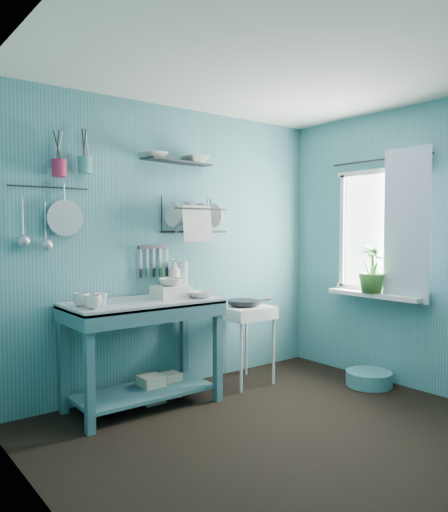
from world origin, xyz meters
TOP-DOWN VIEW (x-y plane):
  - floor at (0.00, 0.00)m, footprint 3.20×3.20m
  - ceiling at (0.00, 0.00)m, footprint 3.20×3.20m
  - wall_back at (0.00, 1.50)m, footprint 3.20×0.00m
  - wall_left at (-1.60, 0.00)m, footprint 0.00×3.00m
  - wall_right at (1.60, 0.00)m, footprint 0.00×3.00m
  - work_counter at (-0.51, 1.17)m, footprint 1.25×0.69m
  - mug_left at (-0.99, 1.01)m, footprint 0.12×0.12m
  - mug_mid at (-0.89, 1.11)m, footprint 0.14×0.14m
  - mug_right at (-1.01, 1.17)m, footprint 0.17×0.17m
  - wash_tub at (-0.26, 1.15)m, footprint 0.28×0.22m
  - tub_bowl at (-0.26, 1.15)m, footprint 0.19×0.19m
  - soap_bottle at (-0.09, 1.37)m, footprint 0.11×0.12m
  - water_bottle at (0.01, 1.39)m, footprint 0.09×0.09m
  - counter_bowl at (-0.06, 1.02)m, footprint 0.22×0.22m
  - hotplate_stand at (0.52, 1.16)m, footprint 0.49×0.49m
  - frying_pan at (0.52, 1.16)m, footprint 0.30×0.30m
  - knife_strip at (-0.24, 1.47)m, footprint 0.32×0.07m
  - dish_rack at (0.11, 1.37)m, footprint 0.58×0.32m
  - upper_shelf at (-0.03, 1.40)m, footprint 0.72×0.30m
  - shelf_bowl_left at (-0.27, 1.40)m, footprint 0.23×0.23m
  - shelf_bowl_right at (0.16, 1.40)m, footprint 0.25×0.25m
  - utensil_cup_magenta at (-1.07, 1.42)m, footprint 0.11×0.11m
  - utensil_cup_teal at (-0.87, 1.42)m, footprint 0.11×0.11m
  - colander at (-1.02, 1.45)m, footprint 0.28×0.03m
  - ladle_outer at (-1.33, 1.46)m, footprint 0.01×0.01m
  - ladle_inner at (-1.17, 1.46)m, footprint 0.01×0.01m
  - hook_rail at (-1.13, 1.47)m, footprint 0.60×0.01m
  - window_glass at (1.59, 0.45)m, footprint 0.00×1.10m
  - windowsill at (1.50, 0.45)m, footprint 0.16×0.95m
  - curtain at (1.52, 0.15)m, footprint 0.00×1.35m
  - curtain_rod at (1.54, 0.45)m, footprint 0.02×1.05m
  - potted_plant at (1.47, 0.46)m, footprint 0.25×0.25m
  - storage_tin_large at (-0.41, 1.22)m, footprint 0.18×0.18m
  - storage_tin_small at (-0.21, 1.25)m, footprint 0.15×0.15m
  - floor_basin at (1.36, 0.40)m, footprint 0.41×0.41m

SIDE VIEW (x-z plane):
  - floor at x=0.00m, z-range 0.00..0.00m
  - floor_basin at x=1.36m, z-range 0.00..0.13m
  - storage_tin_small at x=-0.21m, z-range 0.00..0.20m
  - storage_tin_large at x=-0.41m, z-range 0.00..0.22m
  - hotplate_stand at x=0.52m, z-range 0.00..0.71m
  - work_counter at x=-0.51m, z-range 0.00..0.85m
  - frying_pan at x=0.52m, z-range 0.73..0.77m
  - windowsill at x=1.50m, z-range 0.79..0.83m
  - counter_bowl at x=-0.06m, z-range 0.85..0.91m
  - mug_mid at x=-0.89m, z-range 0.85..0.95m
  - mug_left at x=-0.99m, z-range 0.85..0.95m
  - mug_right at x=-1.01m, z-range 0.85..0.95m
  - wash_tub at x=-0.26m, z-range 0.85..0.95m
  - tub_bowl at x=-0.26m, z-range 0.95..1.01m
  - water_bottle at x=0.01m, z-range 0.85..1.13m
  - soap_bottle at x=-0.09m, z-range 0.85..1.15m
  - potted_plant at x=1.47m, z-range 0.83..1.28m
  - wall_back at x=0.00m, z-range -0.35..2.85m
  - wall_left at x=-1.60m, z-range -0.25..2.75m
  - wall_right at x=1.60m, z-range -0.25..2.75m
  - knife_strip at x=-0.24m, z-range 1.25..1.28m
  - window_glass at x=1.59m, z-range 0.85..1.95m
  - curtain at x=1.52m, z-range 0.77..2.12m
  - ladle_inner at x=-1.17m, z-range 1.32..1.62m
  - colander at x=-1.02m, z-range 1.36..1.64m
  - ladle_outer at x=-1.33m, z-range 1.35..1.65m
  - dish_rack at x=0.11m, z-range 1.38..1.70m
  - hook_rail at x=-1.13m, z-range 1.72..1.74m
  - utensil_cup_magenta at x=-1.07m, z-range 1.81..1.94m
  - utensil_cup_teal at x=-0.87m, z-range 1.85..1.98m
  - upper_shelf at x=-0.03m, z-range 1.99..2.01m
  - shelf_bowl_right at x=0.16m, z-range 1.98..2.04m
  - shelf_bowl_left at x=-0.27m, z-range 2.01..2.06m
  - curtain_rod at x=1.54m, z-range 2.04..2.06m
  - ceiling at x=0.00m, z-range 2.50..2.50m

